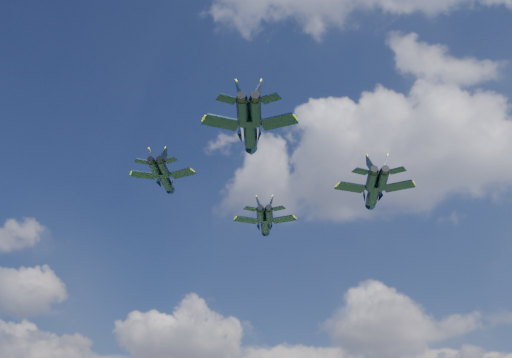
% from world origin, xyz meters
% --- Properties ---
extents(jet_lead, '(10.92, 15.16, 3.59)m').
position_xyz_m(jet_lead, '(-1.09, 24.80, 62.37)').
color(jet_lead, black).
extents(jet_left, '(10.14, 13.85, 3.27)m').
position_xyz_m(jet_left, '(-8.67, 1.08, 62.40)').
color(jet_left, black).
extents(jet_right, '(11.98, 16.56, 3.92)m').
position_xyz_m(jet_right, '(22.04, 14.98, 60.14)').
color(jet_right, black).
extents(jet_slot, '(12.54, 17.35, 4.12)m').
position_xyz_m(jet_slot, '(10.18, -7.18, 62.47)').
color(jet_slot, black).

